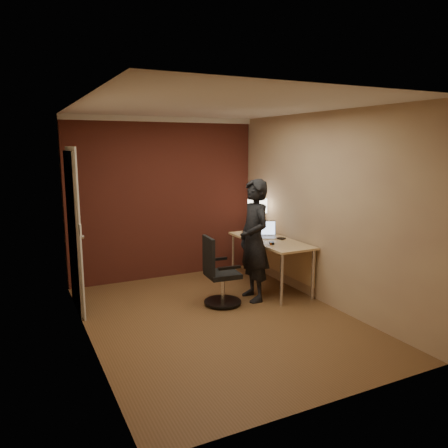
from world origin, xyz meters
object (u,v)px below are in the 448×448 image
Objects in this scene: desk_lamp at (257,206)px; mouse at (272,243)px; desk at (274,247)px; office_chair at (219,276)px; wallet at (281,238)px; laptop at (265,233)px; person at (254,240)px.

desk_lamp reaches higher than mouse.
office_chair is at bearing -163.82° from desk.
desk_lamp reaches higher than wallet.
mouse is (-0.22, -0.27, 0.14)m from desk.
desk_lamp is 0.51m from laptop.
desk is 3.65× the size of laptop.
desk_lamp is at bearing 87.50° from desk.
laptop is 1.18m from office_chair.
person reaches higher than desk.
office_chair is at bearing -152.87° from mouse.
desk is 0.17m from wallet.
desk_lamp is 0.59× the size of office_chair.
desk is 1.11m from office_chair.
desk is at bearing -74.77° from laptop.
wallet is at bearing 61.33° from mouse.
desk_lamp is 0.33× the size of person.
mouse is at bearing -129.02° from desk.
office_chair is (-1.05, -0.30, -0.20)m from desk.
person is at bearing -148.23° from mouse.
desk is 15.00× the size of mouse.
laptop is at bearing 26.13° from office_chair.
laptop reaches higher than office_chair.
mouse is 0.91× the size of wallet.
desk_lamp is 4.86× the size of wallet.
desk_lamp is 1.06m from person.
mouse reaches higher than desk.
laptop is 0.28m from wallet.
wallet is (0.05, -0.60, -0.41)m from desk_lamp.
office_chair is (-1.00, -0.49, -0.40)m from laptop.
mouse is 0.06× the size of person.
laptop is 0.25× the size of person.
office_chair is at bearing -85.95° from person.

